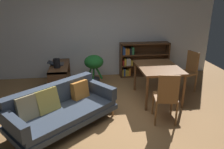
{
  "coord_description": "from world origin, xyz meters",
  "views": [
    {
      "loc": [
        -0.39,
        -3.6,
        2.27
      ],
      "look_at": [
        0.12,
        0.33,
        0.84
      ],
      "focal_mm": 35.21,
      "sensor_mm": 36.0,
      "label": 1
    }
  ],
  "objects_px": {
    "open_laptop": "(57,64)",
    "desk_speaker": "(57,63)",
    "fabric_couch": "(60,107)",
    "bookshelf": "(140,59)",
    "potted_floor_plant": "(94,65)",
    "dining_chair_near": "(188,70)",
    "dining_chair_far": "(166,96)",
    "dining_table": "(158,70)",
    "media_console": "(60,77)"
  },
  "relations": [
    {
      "from": "fabric_couch",
      "to": "open_laptop",
      "type": "bearing_deg",
      "value": 97.0
    },
    {
      "from": "dining_chair_near",
      "to": "dining_table",
      "type": "bearing_deg",
      "value": -159.9
    },
    {
      "from": "dining_table",
      "to": "dining_chair_near",
      "type": "distance_m",
      "value": 0.96
    },
    {
      "from": "dining_table",
      "to": "bookshelf",
      "type": "distance_m",
      "value": 1.63
    },
    {
      "from": "potted_floor_plant",
      "to": "dining_chair_near",
      "type": "distance_m",
      "value": 2.38
    },
    {
      "from": "desk_speaker",
      "to": "potted_floor_plant",
      "type": "height_order",
      "value": "desk_speaker"
    },
    {
      "from": "desk_speaker",
      "to": "potted_floor_plant",
      "type": "relative_size",
      "value": 0.27
    },
    {
      "from": "desk_speaker",
      "to": "dining_table",
      "type": "xyz_separation_m",
      "value": [
        2.3,
        -0.66,
        -0.05
      ]
    },
    {
      "from": "dining_table",
      "to": "bookshelf",
      "type": "height_order",
      "value": "bookshelf"
    },
    {
      "from": "bookshelf",
      "to": "dining_chair_near",
      "type": "bearing_deg",
      "value": -56.12
    },
    {
      "from": "potted_floor_plant",
      "to": "media_console",
      "type": "bearing_deg",
      "value": -171.68
    },
    {
      "from": "dining_chair_far",
      "to": "desk_speaker",
      "type": "bearing_deg",
      "value": 141.52
    },
    {
      "from": "fabric_couch",
      "to": "media_console",
      "type": "xyz_separation_m",
      "value": [
        -0.15,
        1.74,
        -0.05
      ]
    },
    {
      "from": "media_console",
      "to": "open_laptop",
      "type": "relative_size",
      "value": 3.05
    },
    {
      "from": "fabric_couch",
      "to": "dining_table",
      "type": "distance_m",
      "value": 2.31
    },
    {
      "from": "fabric_couch",
      "to": "dining_chair_far",
      "type": "height_order",
      "value": "dining_chair_far"
    },
    {
      "from": "media_console",
      "to": "open_laptop",
      "type": "height_order",
      "value": "open_laptop"
    },
    {
      "from": "open_laptop",
      "to": "dining_chair_far",
      "type": "relative_size",
      "value": 0.39
    },
    {
      "from": "fabric_couch",
      "to": "bookshelf",
      "type": "bearing_deg",
      "value": 49.64
    },
    {
      "from": "dining_chair_near",
      "to": "potted_floor_plant",
      "type": "bearing_deg",
      "value": 163.94
    },
    {
      "from": "dining_table",
      "to": "dining_chair_near",
      "type": "relative_size",
      "value": 1.17
    },
    {
      "from": "media_console",
      "to": "dining_chair_near",
      "type": "height_order",
      "value": "dining_chair_near"
    },
    {
      "from": "desk_speaker",
      "to": "dining_table",
      "type": "distance_m",
      "value": 2.39
    },
    {
      "from": "media_console",
      "to": "potted_floor_plant",
      "type": "relative_size",
      "value": 1.44
    },
    {
      "from": "potted_floor_plant",
      "to": "dining_chair_far",
      "type": "xyz_separation_m",
      "value": [
        1.21,
        -2.01,
        -0.01
      ]
    },
    {
      "from": "dining_table",
      "to": "dining_chair_far",
      "type": "bearing_deg",
      "value": -100.11
    },
    {
      "from": "bookshelf",
      "to": "fabric_couch",
      "type": "bearing_deg",
      "value": -130.36
    },
    {
      "from": "potted_floor_plant",
      "to": "dining_chair_near",
      "type": "bearing_deg",
      "value": -16.06
    },
    {
      "from": "open_laptop",
      "to": "dining_table",
      "type": "bearing_deg",
      "value": -21.52
    },
    {
      "from": "open_laptop",
      "to": "desk_speaker",
      "type": "relative_size",
      "value": 1.77
    },
    {
      "from": "desk_speaker",
      "to": "dining_chair_near",
      "type": "height_order",
      "value": "dining_chair_near"
    },
    {
      "from": "fabric_couch",
      "to": "potted_floor_plant",
      "type": "height_order",
      "value": "potted_floor_plant"
    },
    {
      "from": "open_laptop",
      "to": "desk_speaker",
      "type": "distance_m",
      "value": 0.28
    },
    {
      "from": "open_laptop",
      "to": "desk_speaker",
      "type": "height_order",
      "value": "desk_speaker"
    },
    {
      "from": "dining_chair_near",
      "to": "desk_speaker",
      "type": "bearing_deg",
      "value": 174.07
    },
    {
      "from": "fabric_couch",
      "to": "dining_chair_far",
      "type": "relative_size",
      "value": 2.05
    },
    {
      "from": "potted_floor_plant",
      "to": "bookshelf",
      "type": "bearing_deg",
      "value": 24.31
    },
    {
      "from": "media_console",
      "to": "dining_chair_far",
      "type": "distance_m",
      "value": 2.81
    },
    {
      "from": "potted_floor_plant",
      "to": "dining_chair_far",
      "type": "distance_m",
      "value": 2.34
    },
    {
      "from": "dining_chair_far",
      "to": "dining_chair_near",
      "type": "bearing_deg",
      "value": 51.54
    },
    {
      "from": "fabric_couch",
      "to": "open_laptop",
      "type": "distance_m",
      "value": 1.84
    },
    {
      "from": "fabric_couch",
      "to": "desk_speaker",
      "type": "bearing_deg",
      "value": 96.88
    },
    {
      "from": "potted_floor_plant",
      "to": "fabric_couch",
      "type": "bearing_deg",
      "value": -110.96
    },
    {
      "from": "desk_speaker",
      "to": "dining_chair_far",
      "type": "bearing_deg",
      "value": -38.48
    },
    {
      "from": "fabric_couch",
      "to": "bookshelf",
      "type": "relative_size",
      "value": 1.41
    },
    {
      "from": "desk_speaker",
      "to": "bookshelf",
      "type": "relative_size",
      "value": 0.15
    },
    {
      "from": "media_console",
      "to": "bookshelf",
      "type": "bearing_deg",
      "value": 18.54
    },
    {
      "from": "open_laptop",
      "to": "dining_chair_near",
      "type": "relative_size",
      "value": 0.39
    },
    {
      "from": "dining_chair_near",
      "to": "dining_chair_far",
      "type": "relative_size",
      "value": 1.01
    },
    {
      "from": "dining_table",
      "to": "desk_speaker",
      "type": "bearing_deg",
      "value": 164.05
    }
  ]
}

